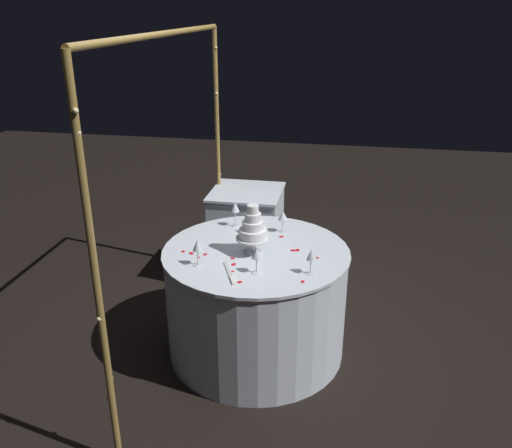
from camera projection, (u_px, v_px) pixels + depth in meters
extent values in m
plane|color=black|center=(256.00, 348.00, 3.73)|extent=(12.00, 12.00, 0.00)
cylinder|color=olive|center=(97.00, 290.00, 2.40)|extent=(0.04, 0.04, 2.09)
cylinder|color=olive|center=(218.00, 159.00, 4.43)|extent=(0.04, 0.04, 2.09)
cylinder|color=olive|center=(165.00, 34.00, 3.01)|extent=(2.24, 0.04, 0.04)
sphere|color=#F9EAB2|center=(99.00, 319.00, 2.44)|extent=(0.02, 0.02, 0.02)
sphere|color=#F9EAB2|center=(217.00, 214.00, 4.62)|extent=(0.02, 0.02, 0.02)
sphere|color=#F9EAB2|center=(99.00, 43.00, 2.26)|extent=(0.02, 0.02, 0.02)
sphere|color=#F9EAB2|center=(108.00, 398.00, 2.64)|extent=(0.02, 0.02, 0.02)
sphere|color=#F9EAB2|center=(216.00, 48.00, 4.07)|extent=(0.02, 0.02, 0.02)
sphere|color=#F9EAB2|center=(138.00, 38.00, 2.63)|extent=(0.02, 0.02, 0.02)
sphere|color=#F9EAB2|center=(111.00, 378.00, 2.61)|extent=(0.02, 0.02, 0.02)
sphere|color=#F9EAB2|center=(220.00, 224.00, 4.65)|extent=(0.02, 0.02, 0.02)
sphere|color=#F9EAB2|center=(165.00, 34.00, 3.03)|extent=(0.02, 0.02, 0.02)
sphere|color=#F9EAB2|center=(78.00, 144.00, 2.15)|extent=(0.02, 0.02, 0.02)
sphere|color=#F9EAB2|center=(221.00, 246.00, 4.73)|extent=(0.02, 0.02, 0.02)
sphere|color=#F9EAB2|center=(187.00, 30.00, 3.40)|extent=(0.02, 0.02, 0.02)
sphere|color=#F9EAB2|center=(78.00, 133.00, 2.12)|extent=(0.02, 0.02, 0.02)
sphere|color=#F9EAB2|center=(217.00, 93.00, 4.20)|extent=(0.02, 0.02, 0.02)
sphere|color=#F9EAB2|center=(203.00, 28.00, 3.77)|extent=(0.02, 0.02, 0.02)
sphere|color=#F9EAB2|center=(76.00, 111.00, 2.06)|extent=(0.02, 0.02, 0.02)
sphere|color=#F9EAB2|center=(220.00, 174.00, 4.50)|extent=(0.02, 0.02, 0.02)
cylinder|color=silver|center=(256.00, 303.00, 3.58)|extent=(1.20, 1.20, 0.75)
cylinder|color=silver|center=(256.00, 252.00, 3.43)|extent=(1.23, 1.23, 0.02)
cube|color=silver|center=(247.00, 238.00, 4.51)|extent=(0.56, 0.56, 0.80)
cube|color=silver|center=(246.00, 192.00, 4.35)|extent=(0.58, 0.58, 0.02)
cylinder|color=silver|center=(253.00, 252.00, 3.39)|extent=(0.11, 0.11, 0.01)
cylinder|color=silver|center=(253.00, 245.00, 3.37)|extent=(0.02, 0.02, 0.09)
cylinder|color=silver|center=(253.00, 238.00, 3.36)|extent=(0.22, 0.22, 0.01)
cylinder|color=white|center=(253.00, 233.00, 3.34)|extent=(0.18, 0.18, 0.06)
cylinder|color=white|center=(253.00, 225.00, 3.32)|extent=(0.14, 0.14, 0.05)
cylinder|color=white|center=(253.00, 217.00, 3.30)|extent=(0.10, 0.10, 0.05)
cylinder|color=white|center=(253.00, 209.00, 3.28)|extent=(0.07, 0.07, 0.05)
cylinder|color=silver|center=(235.00, 226.00, 3.81)|extent=(0.06, 0.06, 0.00)
cylinder|color=silver|center=(235.00, 218.00, 3.79)|extent=(0.01, 0.01, 0.11)
cone|color=silver|center=(235.00, 207.00, 3.75)|extent=(0.06, 0.06, 0.07)
cylinder|color=silver|center=(253.00, 234.00, 3.68)|extent=(0.06, 0.06, 0.00)
cylinder|color=silver|center=(253.00, 227.00, 3.66)|extent=(0.01, 0.01, 0.10)
cone|color=silver|center=(253.00, 216.00, 3.63)|extent=(0.06, 0.06, 0.07)
cylinder|color=silver|center=(310.00, 273.00, 3.13)|extent=(0.06, 0.06, 0.00)
cylinder|color=silver|center=(311.00, 266.00, 3.12)|extent=(0.01, 0.01, 0.09)
cone|color=silver|center=(311.00, 254.00, 3.09)|extent=(0.06, 0.06, 0.07)
cylinder|color=silver|center=(283.00, 231.00, 3.71)|extent=(0.06, 0.06, 0.00)
cylinder|color=silver|center=(283.00, 225.00, 3.69)|extent=(0.01, 0.01, 0.09)
cone|color=silver|center=(283.00, 215.00, 3.66)|extent=(0.07, 0.07, 0.06)
cylinder|color=silver|center=(257.00, 272.00, 3.14)|extent=(0.06, 0.06, 0.00)
cylinder|color=silver|center=(257.00, 265.00, 3.12)|extent=(0.01, 0.01, 0.10)
cone|color=silver|center=(257.00, 253.00, 3.09)|extent=(0.06, 0.06, 0.07)
cylinder|color=silver|center=(198.00, 265.00, 3.24)|extent=(0.06, 0.06, 0.00)
cylinder|color=silver|center=(198.00, 257.00, 3.22)|extent=(0.01, 0.01, 0.10)
cone|color=silver|center=(197.00, 245.00, 3.18)|extent=(0.06, 0.06, 0.07)
cube|color=silver|center=(229.00, 270.00, 3.16)|extent=(0.21, 0.11, 0.01)
cube|color=white|center=(233.00, 281.00, 3.04)|extent=(0.09, 0.05, 0.01)
ellipsoid|color=red|center=(252.00, 224.00, 3.83)|extent=(0.03, 0.04, 0.00)
ellipsoid|color=red|center=(232.00, 271.00, 3.15)|extent=(0.03, 0.03, 0.00)
ellipsoid|color=red|center=(298.00, 250.00, 3.43)|extent=(0.04, 0.04, 0.00)
ellipsoid|color=red|center=(183.00, 251.00, 3.41)|extent=(0.04, 0.03, 0.00)
ellipsoid|color=red|center=(205.00, 254.00, 3.37)|extent=(0.04, 0.04, 0.00)
ellipsoid|color=red|center=(245.00, 243.00, 3.54)|extent=(0.03, 0.03, 0.00)
ellipsoid|color=red|center=(293.00, 250.00, 3.42)|extent=(0.03, 0.04, 0.00)
ellipsoid|color=red|center=(234.00, 264.00, 3.24)|extent=(0.05, 0.04, 0.00)
ellipsoid|color=red|center=(191.00, 253.00, 3.39)|extent=(0.05, 0.04, 0.00)
ellipsoid|color=red|center=(240.00, 282.00, 3.03)|extent=(0.04, 0.04, 0.00)
ellipsoid|color=red|center=(318.00, 258.00, 3.33)|extent=(0.03, 0.03, 0.00)
ellipsoid|color=red|center=(266.00, 235.00, 3.66)|extent=(0.04, 0.04, 0.00)
ellipsoid|color=red|center=(281.00, 237.00, 3.63)|extent=(0.03, 0.04, 0.00)
ellipsoid|color=red|center=(233.00, 258.00, 3.32)|extent=(0.03, 0.04, 0.00)
ellipsoid|color=red|center=(199.00, 257.00, 3.33)|extent=(0.03, 0.03, 0.00)
ellipsoid|color=red|center=(303.00, 282.00, 3.04)|extent=(0.03, 0.03, 0.00)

